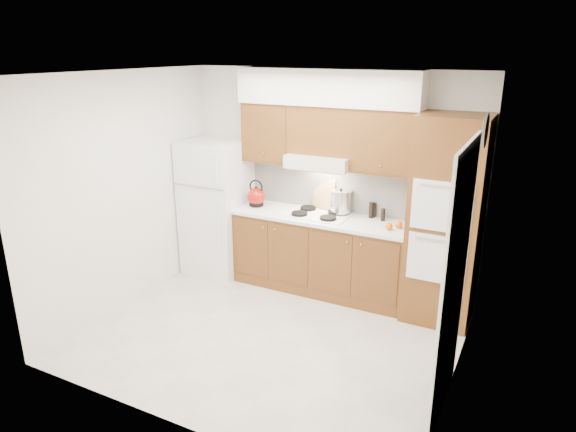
{
  "coord_description": "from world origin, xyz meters",
  "views": [
    {
      "loc": [
        2.26,
        -4.06,
        2.82
      ],
      "look_at": [
        -0.03,
        0.45,
        1.15
      ],
      "focal_mm": 32.0,
      "sensor_mm": 36.0,
      "label": 1
    }
  ],
  "objects_px": {
    "oven_cabinet": "(446,221)",
    "kettle": "(256,197)",
    "fridge": "(217,207)",
    "stock_pot": "(341,202)"
  },
  "relations": [
    {
      "from": "stock_pot",
      "to": "oven_cabinet",
      "type": "bearing_deg",
      "value": -8.67
    },
    {
      "from": "fridge",
      "to": "kettle",
      "type": "xyz_separation_m",
      "value": [
        0.55,
        0.05,
        0.2
      ]
    },
    {
      "from": "oven_cabinet",
      "to": "kettle",
      "type": "bearing_deg",
      "value": 179.51
    },
    {
      "from": "oven_cabinet",
      "to": "kettle",
      "type": "relative_size",
      "value": 9.86
    },
    {
      "from": "oven_cabinet",
      "to": "stock_pot",
      "type": "xyz_separation_m",
      "value": [
        -1.24,
        0.19,
        -0.01
      ]
    },
    {
      "from": "stock_pot",
      "to": "fridge",
      "type": "bearing_deg",
      "value": -172.03
    },
    {
      "from": "fridge",
      "to": "kettle",
      "type": "distance_m",
      "value": 0.59
    },
    {
      "from": "kettle",
      "to": "stock_pot",
      "type": "relative_size",
      "value": 0.89
    },
    {
      "from": "fridge",
      "to": "oven_cabinet",
      "type": "bearing_deg",
      "value": 0.7
    },
    {
      "from": "oven_cabinet",
      "to": "stock_pot",
      "type": "relative_size",
      "value": 8.81
    }
  ]
}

